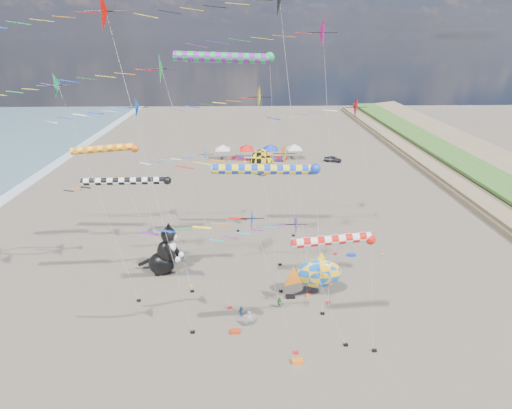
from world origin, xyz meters
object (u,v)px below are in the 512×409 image
object	(u,v)px
person_adult	(250,319)
fish_inflatable	(318,273)
cat_inflatable	(163,249)
child_blue	(241,312)
child_green	(279,303)
parked_car	(333,159)

from	to	relation	value
person_adult	fish_inflatable	bearing A→B (deg)	-10.90
cat_inflatable	fish_inflatable	bearing A→B (deg)	-7.47
child_blue	child_green	bearing A→B (deg)	-32.74
person_adult	child_green	bearing A→B (deg)	-1.09
person_adult	cat_inflatable	bearing A→B (deg)	91.49
cat_inflatable	parked_car	bearing A→B (deg)	66.93
person_adult	parked_car	bearing A→B (deg)	27.28
cat_inflatable	parked_car	xyz separation A→B (m)	(27.09, 41.27, -2.34)
child_green	child_blue	world-z (taller)	child_green
child_blue	parked_car	xyz separation A→B (m)	(18.68, 49.13, 0.06)
cat_inflatable	parked_car	size ratio (longest dim) A/B	1.64
cat_inflatable	fish_inflatable	world-z (taller)	cat_inflatable
cat_inflatable	child_green	distance (m)	14.02
child_green	parked_car	world-z (taller)	parked_car
fish_inflatable	child_blue	bearing A→B (deg)	-159.58
child_blue	parked_car	bearing A→B (deg)	19.18
child_blue	fish_inflatable	bearing A→B (deg)	-29.59
child_green	parked_car	size ratio (longest dim) A/B	0.33
cat_inflatable	child_blue	xyz separation A→B (m)	(8.42, -7.86, -2.40)
cat_inflatable	child_green	xyz separation A→B (m)	(12.08, -6.72, -2.36)
child_blue	person_adult	bearing A→B (deg)	-110.86
child_blue	parked_car	size ratio (longest dim) A/B	0.31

